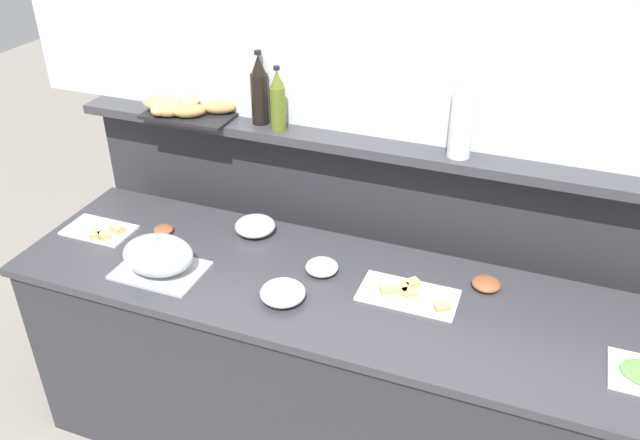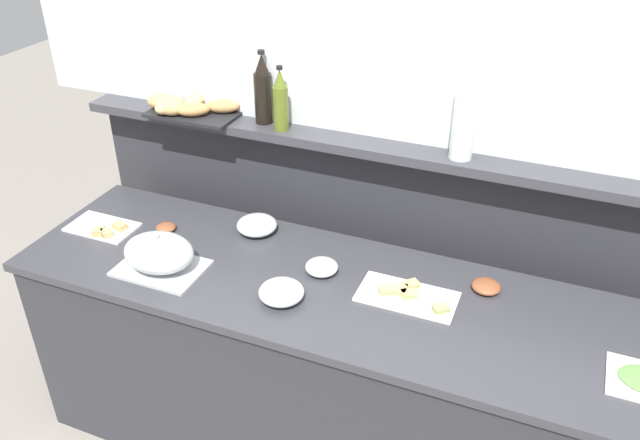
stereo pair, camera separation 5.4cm
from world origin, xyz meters
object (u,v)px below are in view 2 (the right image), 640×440
at_px(condiment_bowl_red, 486,286).
at_px(olive_oil_bottle, 280,102).
at_px(glass_bowl_medium, 281,293).
at_px(bread_basket, 189,106).
at_px(glass_bowl_small, 322,267).
at_px(condiment_bowl_dark, 166,227).
at_px(sandwich_platter_side, 104,228).
at_px(glass_bowl_large, 257,226).
at_px(wine_bottle_dark, 263,91).
at_px(water_carafe, 464,122).
at_px(sandwich_platter_front, 408,296).
at_px(serving_cloche, 159,254).

relative_size(condiment_bowl_red, olive_oil_bottle, 0.40).
xyz_separation_m(glass_bowl_medium, bread_basket, (-0.72, 0.59, 0.41)).
distance_m(glass_bowl_small, condiment_bowl_dark, 0.74).
bearing_deg(bread_basket, sandwich_platter_side, -114.61).
xyz_separation_m(glass_bowl_large, wine_bottle_dark, (-0.07, 0.25, 0.51)).
xyz_separation_m(glass_bowl_large, glass_bowl_small, (0.37, -0.17, -0.01)).
bearing_deg(water_carafe, condiment_bowl_red, -53.19).
bearing_deg(sandwich_platter_front, water_carafe, 81.84).
bearing_deg(serving_cloche, water_carafe, 31.43).
height_order(sandwich_platter_front, olive_oil_bottle, olive_oil_bottle).
height_order(glass_bowl_small, wine_bottle_dark, wine_bottle_dark).
xyz_separation_m(sandwich_platter_front, wine_bottle_dark, (-0.80, 0.45, 0.53)).
relative_size(condiment_bowl_red, wine_bottle_dark, 0.35).
bearing_deg(wine_bottle_dark, bread_basket, -172.51).
height_order(glass_bowl_large, wine_bottle_dark, wine_bottle_dark).
xyz_separation_m(sandwich_platter_front, condiment_bowl_dark, (-1.10, 0.06, 0.00)).
distance_m(glass_bowl_small, olive_oil_bottle, 0.71).
bearing_deg(glass_bowl_medium, condiment_bowl_red, 26.47).
bearing_deg(glass_bowl_large, wine_bottle_dark, 105.96).
bearing_deg(condiment_bowl_dark, glass_bowl_medium, -19.99).
bearing_deg(water_carafe, bread_basket, -179.09).
height_order(glass_bowl_small, condiment_bowl_dark, glass_bowl_small).
height_order(serving_cloche, olive_oil_bottle, olive_oil_bottle).
bearing_deg(sandwich_platter_side, glass_bowl_large, 20.94).
xyz_separation_m(condiment_bowl_red, water_carafe, (-0.20, 0.27, 0.53)).
distance_m(condiment_bowl_red, bread_basket, 1.49).
distance_m(glass_bowl_large, condiment_bowl_dark, 0.40).
distance_m(glass_bowl_large, condiment_bowl_red, 0.99).
height_order(wine_bottle_dark, olive_oil_bottle, wine_bottle_dark).
bearing_deg(glass_bowl_large, bread_basket, 153.89).
bearing_deg(water_carafe, serving_cloche, -148.57).
distance_m(sandwich_platter_side, condiment_bowl_dark, 0.27).
distance_m(sandwich_platter_front, glass_bowl_small, 0.36).
distance_m(sandwich_platter_front, bread_basket, 1.29).
bearing_deg(glass_bowl_large, condiment_bowl_dark, -159.24).
height_order(condiment_bowl_red, water_carafe, water_carafe).
xyz_separation_m(condiment_bowl_dark, bread_basket, (-0.05, 0.35, 0.42)).
height_order(condiment_bowl_dark, olive_oil_bottle, olive_oil_bottle).
bearing_deg(condiment_bowl_dark, glass_bowl_large, 20.76).
height_order(glass_bowl_small, bread_basket, bread_basket).
bearing_deg(glass_bowl_small, sandwich_platter_front, -4.42).
bearing_deg(glass_bowl_small, condiment_bowl_dark, 177.74).
bearing_deg(glass_bowl_medium, serving_cloche, -178.99).
xyz_separation_m(condiment_bowl_red, wine_bottle_dark, (-1.06, 0.29, 0.52)).
relative_size(glass_bowl_medium, glass_bowl_small, 1.31).
bearing_deg(condiment_bowl_red, bread_basket, 170.05).
bearing_deg(bread_basket, water_carafe, 0.91).
xyz_separation_m(glass_bowl_medium, condiment_bowl_red, (0.69, 0.34, -0.01)).
relative_size(olive_oil_bottle, water_carafe, 0.93).
relative_size(sandwich_platter_front, condiment_bowl_dark, 4.24).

